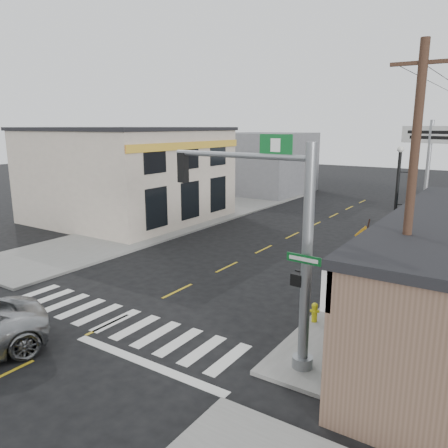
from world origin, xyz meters
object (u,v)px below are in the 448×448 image
Objects in this scene: bare_tree at (385,234)px; utility_pole_near at (409,214)px; guide_sign at (389,259)px; lamp_post at (398,199)px; dance_center_sign at (429,155)px; fire_hydrant at (315,311)px; traffic_signal_pole at (281,232)px.

utility_pole_near is (0.99, -1.83, 1.07)m from bare_tree.
guide_sign is 0.47× the size of lamp_post.
utility_pole_near is (1.65, -13.54, -0.78)m from dance_center_sign.
lamp_post is 0.83× the size of dance_center_sign.
dance_center_sign is (1.55, 11.73, 5.05)m from fire_hydrant.
fire_hydrant is at bearing -179.68° from bare_tree.
lamp_post is 1.32× the size of bare_tree.
dance_center_sign reaches higher than fire_hydrant.
bare_tree is 2.33m from utility_pole_near.
utility_pole_near is (3.13, 1.29, 0.66)m from traffic_signal_pole.
guide_sign is 9.24m from dance_center_sign.
traffic_signal_pole is 9.31× the size of fire_hydrant.
fire_hydrant is at bearing -99.31° from lamp_post.
guide_sign is 5.05m from lamp_post.
traffic_signal_pole is at bearing -124.53° from bare_tree.
traffic_signal_pole reaches higher than guide_sign.
lamp_post is (0.85, 11.02, -0.50)m from traffic_signal_pole.
utility_pole_near reaches higher than bare_tree.
bare_tree is at bearing 116.93° from utility_pole_near.
dance_center_sign reaches higher than traffic_signal_pole.
guide_sign is at bearing -82.74° from lamp_post.
lamp_post is 8.01m from bare_tree.
bare_tree reaches higher than guide_sign.
dance_center_sign reaches higher than bare_tree.
lamp_post reaches higher than fire_hydrant.
traffic_signal_pole is 6.90m from guide_sign.
dance_center_sign is 13.67m from utility_pole_near.
traffic_signal_pole is at bearing -72.18° from dance_center_sign.
dance_center_sign is 0.80× the size of utility_pole_near.
bare_tree is (2.14, 3.12, -0.41)m from traffic_signal_pole.
guide_sign is 3.69m from bare_tree.
bare_tree is (0.67, -11.71, -1.85)m from dance_center_sign.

